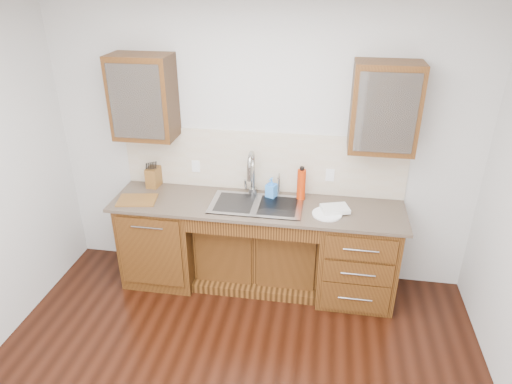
% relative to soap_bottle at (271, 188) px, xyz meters
% --- Properties ---
extents(wall_back, '(4.00, 0.10, 2.70)m').
position_rel_soap_bottle_xyz_m(wall_back, '(-0.12, 0.21, 0.34)').
color(wall_back, silver).
rests_on(wall_back, ground).
extents(base_cabinet_left, '(0.70, 0.62, 0.88)m').
position_rel_soap_bottle_xyz_m(base_cabinet_left, '(-1.07, -0.15, -0.57)').
color(base_cabinet_left, '#593014').
rests_on(base_cabinet_left, ground).
extents(base_cabinet_center, '(1.20, 0.44, 0.70)m').
position_rel_soap_bottle_xyz_m(base_cabinet_center, '(-0.12, -0.06, -0.66)').
color(base_cabinet_center, '#593014').
rests_on(base_cabinet_center, ground).
extents(base_cabinet_right, '(0.70, 0.62, 0.88)m').
position_rel_soap_bottle_xyz_m(base_cabinet_right, '(0.83, -0.15, -0.57)').
color(base_cabinet_right, '#593014').
rests_on(base_cabinet_right, ground).
extents(countertop, '(2.70, 0.65, 0.03)m').
position_rel_soap_bottle_xyz_m(countertop, '(-0.12, -0.17, -0.11)').
color(countertop, '#84705B').
rests_on(countertop, base_cabinet_left).
extents(backsplash, '(2.70, 0.02, 0.59)m').
position_rel_soap_bottle_xyz_m(backsplash, '(-0.12, 0.15, 0.20)').
color(backsplash, beige).
rests_on(backsplash, wall_back).
extents(sink, '(0.84, 0.46, 0.19)m').
position_rel_soap_bottle_xyz_m(sink, '(-0.12, -0.18, -0.18)').
color(sink, '#9E9EA5').
rests_on(sink, countertop).
extents(faucet, '(0.04, 0.04, 0.40)m').
position_rel_soap_bottle_xyz_m(faucet, '(-0.19, 0.05, 0.10)').
color(faucet, '#999993').
rests_on(faucet, countertop).
extents(filter_tap, '(0.02, 0.02, 0.24)m').
position_rel_soap_bottle_xyz_m(filter_tap, '(0.06, 0.06, 0.02)').
color(filter_tap, '#999993').
rests_on(filter_tap, countertop).
extents(upper_cabinet_left, '(0.55, 0.34, 0.75)m').
position_rel_soap_bottle_xyz_m(upper_cabinet_left, '(-1.17, -0.01, 0.82)').
color(upper_cabinet_left, '#593014').
rests_on(upper_cabinet_left, wall_back).
extents(upper_cabinet_right, '(0.55, 0.34, 0.75)m').
position_rel_soap_bottle_xyz_m(upper_cabinet_right, '(0.93, -0.01, 0.82)').
color(upper_cabinet_right, '#593014').
rests_on(upper_cabinet_right, wall_back).
extents(outlet_left, '(0.08, 0.01, 0.12)m').
position_rel_soap_bottle_xyz_m(outlet_left, '(-0.77, 0.13, 0.11)').
color(outlet_left, white).
rests_on(outlet_left, backsplash).
extents(outlet_right, '(0.08, 0.01, 0.12)m').
position_rel_soap_bottle_xyz_m(outlet_right, '(0.53, 0.13, 0.11)').
color(outlet_right, white).
rests_on(outlet_right, backsplash).
extents(soap_bottle, '(0.12, 0.12, 0.20)m').
position_rel_soap_bottle_xyz_m(soap_bottle, '(0.00, 0.00, 0.00)').
color(soap_bottle, '#3589EE').
rests_on(soap_bottle, countertop).
extents(water_bottle, '(0.10, 0.10, 0.30)m').
position_rel_soap_bottle_xyz_m(water_bottle, '(0.28, 0.01, 0.05)').
color(water_bottle, '#C02D06').
rests_on(water_bottle, countertop).
extents(plate, '(0.28, 0.28, 0.01)m').
position_rel_soap_bottle_xyz_m(plate, '(0.53, -0.26, -0.09)').
color(plate, white).
rests_on(plate, countertop).
extents(dish_towel, '(0.28, 0.24, 0.04)m').
position_rel_soap_bottle_xyz_m(dish_towel, '(0.60, -0.20, -0.07)').
color(dish_towel, white).
rests_on(dish_towel, plate).
extents(knife_block, '(0.12, 0.18, 0.20)m').
position_rel_soap_bottle_xyz_m(knife_block, '(-1.18, 0.06, -0.00)').
color(knife_block, olive).
rests_on(knife_block, countertop).
extents(cutting_board, '(0.39, 0.30, 0.02)m').
position_rel_soap_bottle_xyz_m(cutting_board, '(-1.23, -0.28, -0.09)').
color(cutting_board, '#925828').
rests_on(cutting_board, countertop).
extents(cup_left_a, '(0.17, 0.17, 0.10)m').
position_rel_soap_bottle_xyz_m(cup_left_a, '(-1.31, -0.01, 0.77)').
color(cup_left_a, silver).
rests_on(cup_left_a, upper_cabinet_left).
extents(cup_left_b, '(0.12, 0.12, 0.09)m').
position_rel_soap_bottle_xyz_m(cup_left_b, '(-1.11, -0.01, 0.76)').
color(cup_left_b, white).
rests_on(cup_left_b, upper_cabinet_left).
extents(cup_right_a, '(0.15, 0.15, 0.09)m').
position_rel_soap_bottle_xyz_m(cup_right_a, '(0.85, -0.01, 0.76)').
color(cup_right_a, silver).
rests_on(cup_right_a, upper_cabinet_right).
extents(cup_right_b, '(0.11, 0.11, 0.09)m').
position_rel_soap_bottle_xyz_m(cup_right_b, '(0.98, -0.01, 0.76)').
color(cup_right_b, silver).
rests_on(cup_right_b, upper_cabinet_right).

